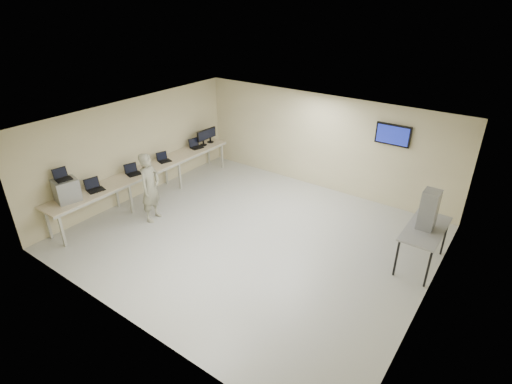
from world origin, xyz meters
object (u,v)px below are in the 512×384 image
Objects in this scene: workbench at (148,171)px; soldier at (150,187)px; side_table at (425,231)px; equipment_box at (67,190)px.

soldier is at bearing -37.76° from workbench.
soldier reaches higher than side_table.
side_table is (7.19, 1.27, 0.04)m from workbench.
workbench is 3.85× the size of side_table.
soldier is at bearing -161.74° from side_table.
side_table is at bearing -86.48° from soldier.
workbench is 3.29× the size of soldier.
soldier is 1.17× the size of side_table.
soldier is at bearing 68.39° from equipment_box.
workbench is 11.11× the size of equipment_box.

